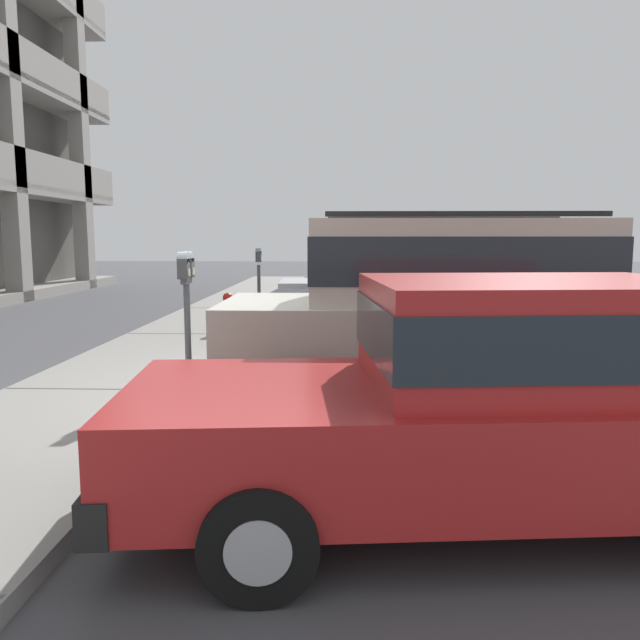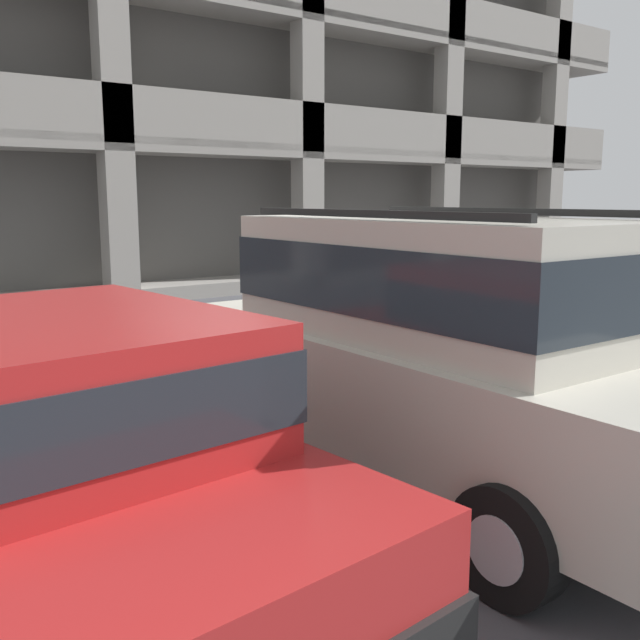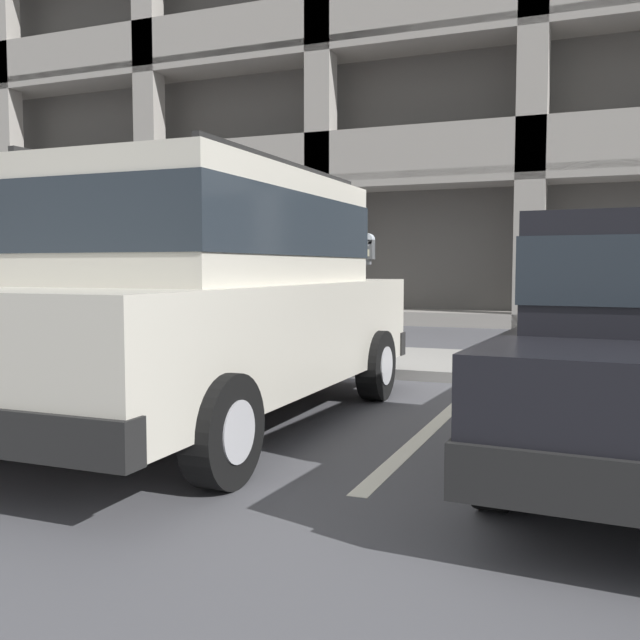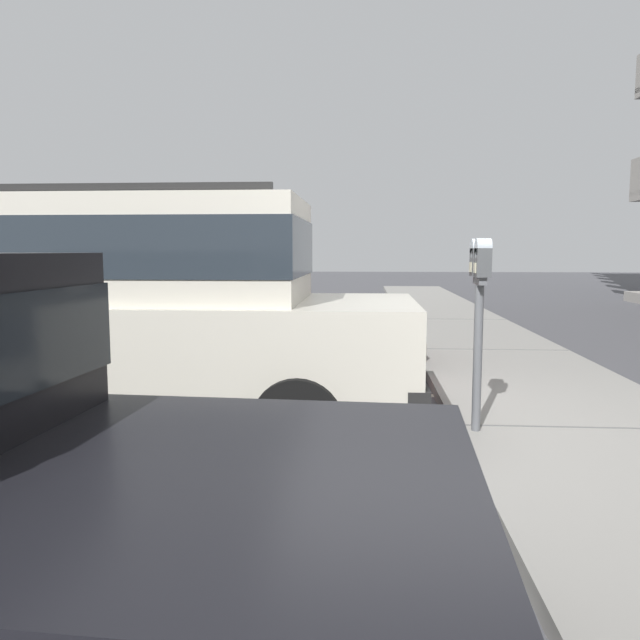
# 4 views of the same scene
# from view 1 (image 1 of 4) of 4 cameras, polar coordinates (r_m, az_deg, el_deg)

# --- Properties ---
(ground_plane) EXTENTS (80.00, 80.00, 0.10)m
(ground_plane) POSITION_cam_1_polar(r_m,az_deg,el_deg) (7.06, -9.31, -7.68)
(ground_plane) COLOR #4C4C51
(sidewalk) EXTENTS (40.00, 2.20, 0.12)m
(sidewalk) POSITION_cam_1_polar(r_m,az_deg,el_deg) (7.39, -19.32, -6.44)
(sidewalk) COLOR gray
(sidewalk) RESTS_ON ground_plane
(parking_stall_lines) EXTENTS (12.43, 4.80, 0.01)m
(parking_stall_lines) POSITION_cam_1_polar(r_m,az_deg,el_deg) (8.41, 2.19, -4.74)
(parking_stall_lines) COLOR silver
(parking_stall_lines) RESTS_ON ground_plane
(silver_suv) EXTENTS (2.03, 4.78, 2.03)m
(silver_suv) POSITION_cam_1_polar(r_m,az_deg,el_deg) (6.69, 11.68, 1.34)
(silver_suv) COLOR beige
(silver_suv) RESTS_ON ground_plane
(red_sedan) EXTENTS (2.13, 4.62, 1.54)m
(red_sedan) POSITION_cam_1_polar(r_m,az_deg,el_deg) (4.08, 16.13, -6.57)
(red_sedan) COLOR red
(red_sedan) RESTS_ON ground_plane
(dark_hatchback) EXTENTS (2.02, 4.57, 1.54)m
(dark_hatchback) POSITION_cam_1_polar(r_m,az_deg,el_deg) (9.95, 8.53, 1.88)
(dark_hatchback) COLOR black
(dark_hatchback) RESTS_ON ground_plane
(blue_coupe) EXTENTS (1.94, 4.53, 1.54)m
(blue_coupe) POSITION_cam_1_polar(r_m,az_deg,el_deg) (13.07, 6.58, 3.26)
(blue_coupe) COLOR silver
(blue_coupe) RESTS_ON ground_plane
(parking_meter_near) EXTENTS (0.35, 0.12, 1.52)m
(parking_meter_near) POSITION_cam_1_polar(r_m,az_deg,el_deg) (7.05, -12.11, 2.97)
(parking_meter_near) COLOR #595B60
(parking_meter_near) RESTS_ON sidewalk
(parking_meter_far) EXTENTS (0.15, 0.12, 1.46)m
(parking_meter_far) POSITION_cam_1_polar(r_m,az_deg,el_deg) (13.10, -5.62, 4.41)
(parking_meter_far) COLOR #47474C
(parking_meter_far) RESTS_ON sidewalk
(fire_hydrant) EXTENTS (0.30, 0.30, 0.70)m
(fire_hydrant) POSITION_cam_1_polar(r_m,az_deg,el_deg) (11.20, -8.39, 0.67)
(fire_hydrant) COLOR red
(fire_hydrant) RESTS_ON sidewalk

